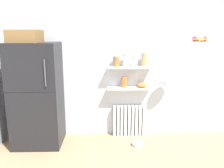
{
  "coord_description": "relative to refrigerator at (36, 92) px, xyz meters",
  "views": [
    {
      "loc": [
        -0.4,
        -2.04,
        1.87
      ],
      "look_at": [
        -0.3,
        1.6,
        1.05
      ],
      "focal_mm": 36.69,
      "sensor_mm": 36.0,
      "label": 1
    }
  ],
  "objects": [
    {
      "name": "storage_jar_1",
      "position": [
        1.49,
        0.23,
        0.5
      ],
      "size": [
        0.1,
        0.1,
        0.21
      ],
      "color": "silver",
      "rests_on": "wall_shelf_upper"
    },
    {
      "name": "shelf_bowl",
      "position": [
        1.79,
        0.23,
        0.06
      ],
      "size": [
        0.18,
        0.18,
        0.08
      ],
      "primitive_type": "ellipsoid",
      "color": "orange",
      "rests_on": "wall_shelf_lower"
    },
    {
      "name": "storage_jar_3",
      "position": [
        1.82,
        0.23,
        0.51
      ],
      "size": [
        0.1,
        0.1,
        0.24
      ],
      "color": "tan",
      "rests_on": "wall_shelf_upper"
    },
    {
      "name": "radiator",
      "position": [
        1.58,
        0.26,
        -0.62
      ],
      "size": [
        0.59,
        0.12,
        0.57
      ],
      "color": "white",
      "rests_on": "ground_plane"
    },
    {
      "name": "hanging_fruit_basket",
      "position": [
        2.56,
        -0.25,
        0.87
      ],
      "size": [
        0.31,
        0.31,
        0.09
      ],
      "color": "#B2B2B7"
    },
    {
      "name": "pet_food_bowl",
      "position": [
        1.69,
        -0.17,
        -0.88
      ],
      "size": [
        0.2,
        0.2,
        0.05
      ],
      "primitive_type": "cylinder",
      "color": "#B7B7BC",
      "rests_on": "ground_plane"
    },
    {
      "name": "vase",
      "position": [
        1.47,
        0.23,
        0.11
      ],
      "size": [
        0.1,
        0.1,
        0.19
      ],
      "primitive_type": "cylinder",
      "color": "#CC7033",
      "rests_on": "wall_shelf_lower"
    },
    {
      "name": "wall_shelf_lower",
      "position": [
        1.58,
        0.23,
        0.01
      ],
      "size": [
        0.79,
        0.22,
        0.02
      ],
      "primitive_type": "cube",
      "color": "white"
    },
    {
      "name": "refrigerator",
      "position": [
        0.0,
        0.0,
        0.0
      ],
      "size": [
        0.78,
        0.7,
        1.91
      ],
      "color": "black",
      "rests_on": "ground_plane"
    },
    {
      "name": "back_wall",
      "position": [
        1.55,
        0.39,
        0.4
      ],
      "size": [
        7.04,
        0.1,
        2.6
      ],
      "primitive_type": "cube",
      "color": "silver",
      "rests_on": "ground_plane"
    },
    {
      "name": "storage_jar_0",
      "position": [
        1.33,
        0.23,
        0.48
      ],
      "size": [
        0.11,
        0.11,
        0.19
      ],
      "color": "olive",
      "rests_on": "wall_shelf_upper"
    },
    {
      "name": "storage_jar_2",
      "position": [
        1.66,
        0.23,
        0.47
      ],
      "size": [
        0.08,
        0.08,
        0.16
      ],
      "color": "beige",
      "rests_on": "wall_shelf_upper"
    },
    {
      "name": "wall_shelf_upper",
      "position": [
        1.58,
        0.23,
        0.38
      ],
      "size": [
        0.79,
        0.22,
        0.02
      ],
      "primitive_type": "cube",
      "color": "white"
    }
  ]
}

